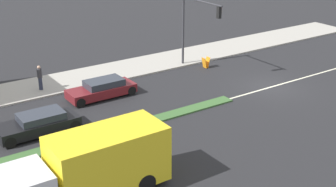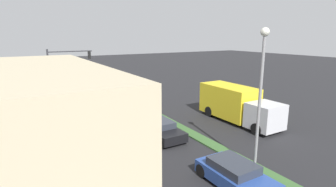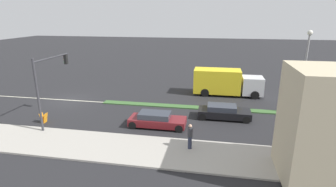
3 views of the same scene
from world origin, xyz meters
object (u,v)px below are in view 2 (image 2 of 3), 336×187
Objects in this scene: sedan_maroon at (99,115)px; delivery_truck at (236,104)px; coupe_blue at (235,175)px; street_lamp at (261,82)px; suv_black at (160,128)px; pedestrian at (62,128)px; traffic_signal_main at (63,66)px; warning_aframe_sign at (67,96)px.

delivery_truck is at bearing 150.86° from sedan_maroon.
coupe_blue reaches higher than sedan_maroon.
street_lamp reaches higher than suv_black.
delivery_truck reaches higher than pedestrian.
sedan_maroon is at bearing -77.61° from coupe_blue.
traffic_signal_main reaches higher than coupe_blue.
delivery_truck is (-10.91, 15.05, 1.04)m from warning_aframe_sign.
coupe_blue is (0.00, 7.42, 0.02)m from suv_black.
sedan_maroon is 13.05m from coupe_blue.
pedestrian reaches higher than coupe_blue.
sedan_maroon is (-3.33, -2.99, -0.45)m from pedestrian.
sedan_maroon reaches higher than warning_aframe_sign.
delivery_truck is at bearing -135.13° from coupe_blue.
sedan_maroon is (2.80, -5.32, -0.01)m from suv_black.
suv_black is 7.42m from coupe_blue.
traffic_signal_main reaches higher than sedan_maroon.
delivery_truck is 11.48m from sedan_maroon.
traffic_signal_main is 1.41× the size of coupe_blue.
street_lamp is 1.63× the size of sedan_maroon.
coupe_blue reaches higher than warning_aframe_sign.
coupe_blue is (7.20, 7.17, -0.86)m from delivery_truck.
delivery_truck is 1.68× the size of suv_black.
traffic_signal_main is 6.69× the size of warning_aframe_sign.
street_lamp is 8.20m from suv_black.
traffic_signal_main is 0.76× the size of street_lamp.
warning_aframe_sign is 0.11× the size of delivery_truck.
sedan_maroon is at bearing 97.58° from traffic_signal_main.
delivery_truck is (-11.12, 14.02, -2.43)m from traffic_signal_main.
street_lamp is at bearing 105.37° from warning_aframe_sign.
street_lamp is at bearing 52.20° from delivery_truck.
traffic_signal_main is at bearing -82.42° from sedan_maroon.
delivery_truck is at bearing 128.42° from traffic_signal_main.
street_lamp reaches higher than warning_aframe_sign.
traffic_signal_main is 0.75× the size of delivery_truck.
pedestrian is at bearing 79.03° from warning_aframe_sign.
warning_aframe_sign is at bearing -84.52° from sedan_maroon.
street_lamp is 1.65× the size of suv_black.
coupe_blue is at bearing 100.49° from traffic_signal_main.
delivery_truck reaches higher than coupe_blue.
pedestrian is 0.38× the size of sedan_maroon.
pedestrian is 0.39× the size of suv_black.
pedestrian is at bearing 42.00° from sedan_maroon.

